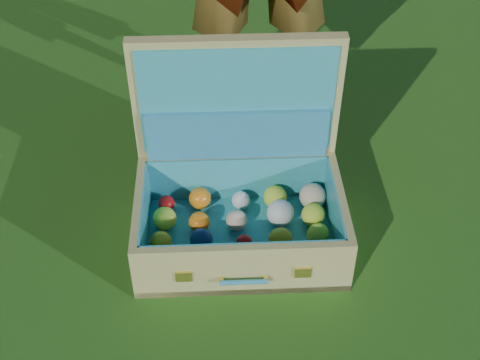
# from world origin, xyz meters

# --- Properties ---
(ground) EXTENTS (60.00, 60.00, 0.00)m
(ground) POSITION_xyz_m (0.00, 0.00, 0.00)
(ground) COLOR #215114
(ground) RESTS_ON ground
(suitcase) EXTENTS (0.57, 0.44, 0.53)m
(suitcase) POSITION_xyz_m (0.18, 0.24, 0.15)
(suitcase) COLOR tan
(suitcase) RESTS_ON ground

